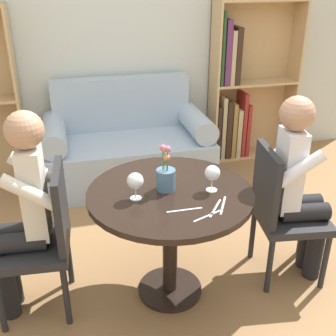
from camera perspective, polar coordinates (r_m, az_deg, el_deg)
The scene contains 16 objects.
ground_plane at distance 2.79m, azimuth 0.26°, elevation -16.25°, with size 16.00×16.00×0.00m, color olive.
back_wall at distance 4.15m, azimuth -7.16°, elevation 18.38°, with size 5.20×0.05×2.70m.
round_table at distance 2.44m, azimuth 0.29°, elevation -6.06°, with size 0.94×0.94×0.72m.
couch at distance 4.00m, azimuth -5.55°, elevation 2.76°, with size 1.53×0.80×0.92m.
bookshelf_right at distance 4.45m, azimuth 9.81°, elevation 10.20°, with size 0.89×0.28×1.59m.
chair_left at distance 2.50m, azimuth -16.56°, elevation -8.80°, with size 0.45×0.45×0.90m.
chair_right at distance 2.74m, azimuth 15.11°, elevation -5.36°, with size 0.47×0.47×0.90m.
person_left at distance 2.44m, azimuth -19.12°, elevation -5.77°, with size 0.43×0.36×1.23m.
person_right at distance 2.69m, azimuth 17.34°, elevation -2.45°, with size 0.44×0.37×1.22m.
wine_glass_left at distance 2.25m, azimuth -4.46°, elevation -1.87°, with size 0.09×0.09×0.15m.
wine_glass_right at distance 2.34m, azimuth 6.03°, elevation -0.78°, with size 0.09×0.09×0.15m.
flower_vase at distance 2.35m, azimuth -0.30°, elevation -1.05°, with size 0.11×0.11×0.27m.
knife_left_setting at distance 2.15m, azimuth 5.45°, elevation -6.44°, with size 0.18×0.08×0.00m.
fork_left_setting at distance 2.19m, azimuth 2.25°, elevation -5.70°, with size 0.19×0.01×0.00m.
knife_right_setting at distance 2.25m, azimuth 7.46°, elevation -5.02°, with size 0.10×0.17×0.00m.
fork_right_setting at distance 2.22m, azimuth 6.43°, elevation -5.42°, with size 0.12×0.16×0.00m.
Camera 1 is at (-0.52, -2.01, 1.87)m, focal length 45.00 mm.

